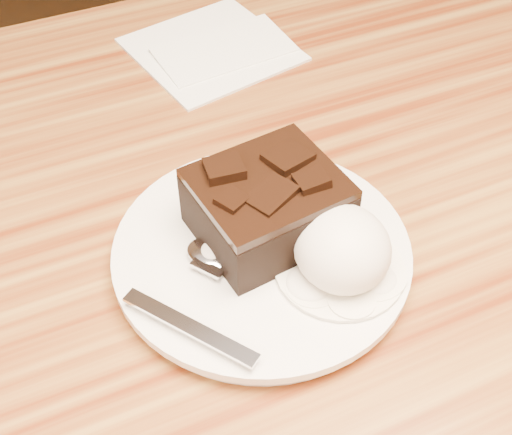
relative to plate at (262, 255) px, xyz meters
name	(u,v)px	position (x,y,z in m)	size (l,w,h in m)	color
plate	(262,255)	(0.00, 0.00, 0.00)	(0.22, 0.22, 0.02)	silver
brownie	(267,209)	(0.01, 0.01, 0.03)	(0.10, 0.09, 0.05)	black
ice_cream_scoop	(342,249)	(0.04, -0.04, 0.03)	(0.07, 0.07, 0.06)	white
melt_puddle	(339,269)	(0.04, -0.04, 0.01)	(0.09, 0.09, 0.00)	white
spoon	(211,256)	(-0.04, 0.00, 0.01)	(0.03, 0.15, 0.01)	silver
napkin	(211,48)	(0.07, 0.28, -0.01)	(0.15, 0.15, 0.01)	white
crumb_a	(293,294)	(0.00, -0.05, 0.01)	(0.01, 0.01, 0.00)	black
crumb_b	(260,281)	(-0.01, -0.03, 0.01)	(0.01, 0.01, 0.00)	black
crumb_c	(334,272)	(0.04, -0.04, 0.01)	(0.01, 0.00, 0.00)	black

